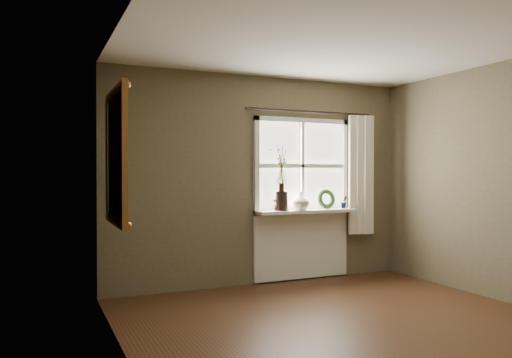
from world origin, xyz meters
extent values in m
plane|color=#3F2413|center=(0.00, 0.00, 0.00)|extent=(4.50, 4.50, 0.00)
plane|color=silver|center=(0.00, 0.00, 2.60)|extent=(4.50, 4.50, 0.00)
cube|color=brown|center=(0.00, 2.30, 1.30)|extent=(4.00, 0.10, 2.60)
cube|color=brown|center=(-2.05, 0.00, 1.30)|extent=(0.10, 4.50, 2.60)
cube|color=white|center=(0.55, 2.22, 0.89)|extent=(1.36, 0.06, 0.06)
cube|color=white|center=(0.55, 2.22, 2.07)|extent=(1.36, 0.06, 0.06)
cube|color=white|center=(-0.10, 2.22, 1.48)|extent=(0.06, 0.06, 1.24)
cube|color=white|center=(1.20, 2.22, 1.48)|extent=(0.06, 0.06, 1.24)
cube|color=white|center=(0.55, 2.22, 1.48)|extent=(1.24, 0.05, 0.04)
cube|color=white|center=(0.55, 2.22, 1.48)|extent=(0.04, 0.05, 1.12)
cube|color=white|center=(0.23, 2.25, 1.77)|extent=(0.59, 0.01, 0.53)
cube|color=white|center=(0.88, 2.25, 1.77)|extent=(0.59, 0.01, 0.53)
cube|color=white|center=(0.23, 2.25, 1.19)|extent=(0.59, 0.01, 0.53)
cube|color=white|center=(0.88, 2.25, 1.19)|extent=(0.59, 0.01, 0.53)
cube|color=white|center=(0.55, 2.12, 0.90)|extent=(1.36, 0.26, 0.04)
cube|color=white|center=(0.55, 2.23, 0.46)|extent=(1.36, 0.04, 0.88)
cylinder|color=black|center=(0.20, 2.12, 1.04)|extent=(0.20, 0.20, 0.24)
imported|color=beige|center=(0.47, 2.12, 1.04)|extent=(0.24, 0.24, 0.23)
torus|color=#27401C|center=(0.88, 2.16, 1.02)|extent=(0.27, 0.12, 0.27)
imported|color=#27401C|center=(0.12, 2.12, 1.00)|extent=(0.10, 0.09, 0.16)
imported|color=#27401C|center=(1.13, 2.12, 1.01)|extent=(0.11, 0.09, 0.17)
cube|color=silver|center=(1.39, 2.13, 1.37)|extent=(0.36, 0.12, 1.59)
cylinder|color=black|center=(0.65, 2.17, 2.18)|extent=(1.84, 0.03, 0.03)
cube|color=white|center=(-1.97, 1.17, 1.54)|extent=(0.02, 0.85, 1.05)
cube|color=#A96D32|center=(-1.96, 1.17, 2.11)|extent=(0.05, 1.03, 0.09)
cube|color=#A96D32|center=(-1.96, 1.17, 0.97)|extent=(0.05, 1.03, 0.09)
cube|color=#A96D32|center=(-1.96, 0.70, 1.54)|extent=(0.05, 0.09, 1.05)
cube|color=#A96D32|center=(-1.96, 1.64, 1.54)|extent=(0.05, 0.09, 1.05)
sphere|color=silver|center=(-1.91, 1.14, 2.05)|extent=(0.04, 0.04, 0.04)
sphere|color=silver|center=(-1.91, 1.17, 2.01)|extent=(0.04, 0.04, 0.04)
sphere|color=silver|center=(-1.91, 1.20, 2.06)|extent=(0.04, 0.04, 0.04)
camera|label=1|loc=(-2.64, -3.42, 1.39)|focal=35.00mm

